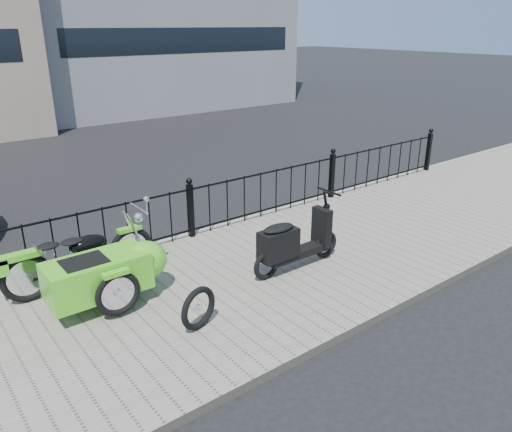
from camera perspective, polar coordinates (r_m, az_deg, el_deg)
ground at (r=7.99m, az=-2.49°, el=-6.04°), size 120.00×120.00×0.00m
sidewalk at (r=7.61m, az=-0.29°, el=-7.00°), size 30.00×3.80×0.12m
curb at (r=9.07m, az=-7.78°, el=-2.36°), size 30.00×0.10×0.12m
iron_fence at (r=8.76m, az=-7.48°, el=0.51°), size 14.11×0.11×1.08m
motorcycle_sidecar at (r=7.00m, az=-16.72°, el=-5.67°), size 2.28×1.48×0.98m
scooter at (r=7.53m, az=4.14°, el=-3.12°), size 1.68×0.49×1.13m
spare_tire at (r=6.23m, az=-6.60°, el=-10.44°), size 0.56×0.22×0.56m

